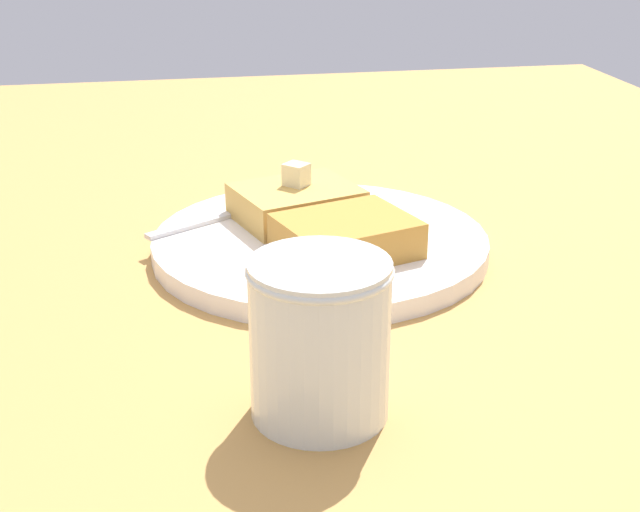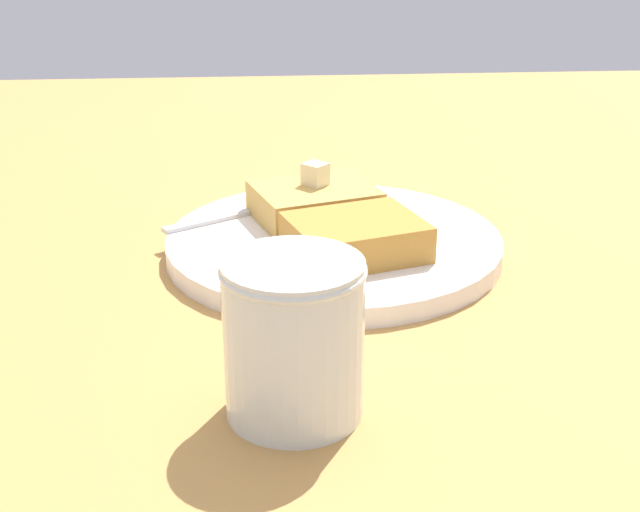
{
  "view_description": "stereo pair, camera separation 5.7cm",
  "coord_description": "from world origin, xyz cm",
  "views": [
    {
      "loc": [
        71.46,
        -5.85,
        29.47
      ],
      "look_at": [
        19.39,
        3.8,
        7.24
      ],
      "focal_mm": 50.0,
      "sensor_mm": 36.0,
      "label": 1
    },
    {
      "loc": [
        72.2,
        -0.16,
        29.47
      ],
      "look_at": [
        19.39,
        3.8,
        7.24
      ],
      "focal_mm": 50.0,
      "sensor_mm": 36.0,
      "label": 2
    }
  ],
  "objects": [
    {
      "name": "toast_slice_middle",
      "position": [
        12.19,
        7.1,
        5.61
      ],
      "size": [
        9.96,
        11.12,
        2.7
      ],
      "primitive_type": "cube",
      "rotation": [
        0.0,
        0.0,
        0.31
      ],
      "color": "#BC8335",
      "rests_on": "plate"
    },
    {
      "name": "plate",
      "position": [
        8.3,
        5.87,
        3.63
      ],
      "size": [
        25.96,
        25.96,
        1.52
      ],
      "color": "white",
      "rests_on": "table_surface"
    },
    {
      "name": "syrup_jar",
      "position": [
        30.48,
        1.74,
        6.8
      ],
      "size": [
        7.7,
        7.7,
        8.88
      ],
      "color": "#3C1705",
      "rests_on": "table_surface"
    },
    {
      "name": "butter_pat_primary",
      "position": [
        3.84,
        4.75,
        7.86
      ],
      "size": [
        2.41,
        2.41,
        1.8
      ],
      "primitive_type": "cube",
      "rotation": [
        0.0,
        0.0,
        0.79
      ],
      "color": "beige",
      "rests_on": "toast_slice_left"
    },
    {
      "name": "table_surface",
      "position": [
        0.0,
        0.0,
        1.37
      ],
      "size": [
        122.84,
        122.84,
        2.74
      ],
      "primitive_type": "cube",
      "color": "#B98645",
      "rests_on": "ground"
    },
    {
      "name": "toast_slice_left",
      "position": [
        4.42,
        4.64,
        5.61
      ],
      "size": [
        9.96,
        11.12,
        2.7
      ],
      "primitive_type": "cube",
      "rotation": [
        0.0,
        0.0,
        0.31
      ],
      "color": "gold",
      "rests_on": "plate"
    },
    {
      "name": "fork",
      "position": [
        2.2,
        0.47,
        4.44
      ],
      "size": [
        9.38,
        14.5,
        0.36
      ],
      "color": "silver",
      "rests_on": "plate"
    }
  ]
}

